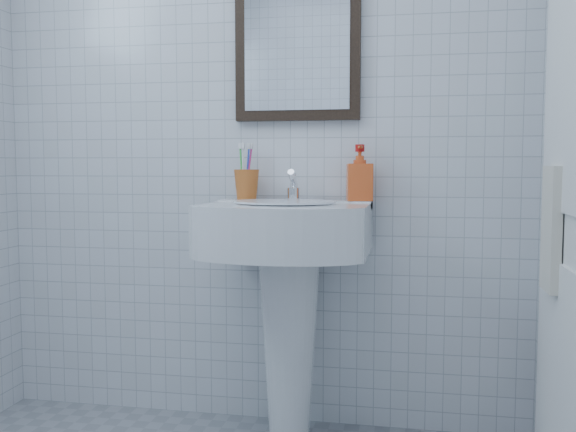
# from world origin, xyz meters

# --- Properties ---
(wall_back) EXTENTS (2.20, 0.02, 2.50)m
(wall_back) POSITION_xyz_m (0.00, 1.20, 1.25)
(wall_back) COLOR silver
(wall_back) RESTS_ON ground
(washbasin) EXTENTS (0.61, 0.44, 0.93)m
(washbasin) POSITION_xyz_m (0.17, 0.99, 0.63)
(washbasin) COLOR white
(washbasin) RESTS_ON ground
(faucet) EXTENTS (0.05, 0.11, 0.12)m
(faucet) POSITION_xyz_m (0.17, 1.10, 0.97)
(faucet) COLOR silver
(faucet) RESTS_ON washbasin
(toothbrush_cup) EXTENTS (0.10, 0.10, 0.12)m
(toothbrush_cup) POSITION_xyz_m (-0.02, 1.11, 0.98)
(toothbrush_cup) COLOR #BD5C22
(toothbrush_cup) RESTS_ON washbasin
(soap_dispenser) EXTENTS (0.11, 0.11, 0.21)m
(soap_dispenser) POSITION_xyz_m (0.42, 1.12, 1.03)
(soap_dispenser) COLOR red
(soap_dispenser) RESTS_ON washbasin
(wall_mirror) EXTENTS (0.50, 0.04, 0.62)m
(wall_mirror) POSITION_xyz_m (0.17, 1.18, 1.55)
(wall_mirror) COLOR black
(wall_mirror) RESTS_ON wall_back
(towel_ring) EXTENTS (0.01, 0.18, 0.18)m
(towel_ring) POSITION_xyz_m (1.06, 0.69, 1.05)
(towel_ring) COLOR silver
(towel_ring) RESTS_ON wall_right
(hand_towel) EXTENTS (0.03, 0.16, 0.38)m
(hand_towel) POSITION_xyz_m (1.04, 0.69, 0.87)
(hand_towel) COLOR silver
(hand_towel) RESTS_ON towel_ring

